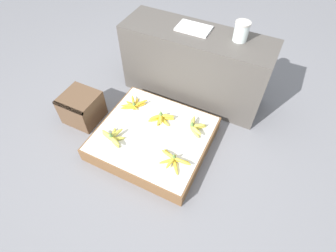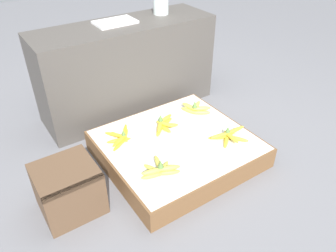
# 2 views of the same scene
# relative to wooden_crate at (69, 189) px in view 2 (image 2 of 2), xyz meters

# --- Properties ---
(ground_plane) EXTENTS (10.00, 10.00, 0.00)m
(ground_plane) POSITION_rel_wooden_crate_xyz_m (0.75, 0.03, -0.14)
(ground_plane) COLOR slate
(display_platform) EXTENTS (0.95, 0.87, 0.15)m
(display_platform) POSITION_rel_wooden_crate_xyz_m (0.75, 0.03, -0.07)
(display_platform) COLOR brown
(display_platform) RESTS_ON ground_plane
(back_vendor_table) EXTENTS (1.38, 0.44, 0.71)m
(back_vendor_table) POSITION_rel_wooden_crate_xyz_m (0.80, 0.79, 0.21)
(back_vendor_table) COLOR #4C4742
(back_vendor_table) RESTS_ON ground_plane
(wooden_crate) EXTENTS (0.32, 0.31, 0.28)m
(wooden_crate) POSITION_rel_wooden_crate_xyz_m (0.00, 0.00, 0.00)
(wooden_crate) COLOR brown
(wooden_crate) RESTS_ON ground_plane
(banana_bunch_front_left) EXTENTS (0.23, 0.18, 0.11)m
(banana_bunch_front_left) POSITION_rel_wooden_crate_xyz_m (0.48, -0.18, 0.04)
(banana_bunch_front_left) COLOR gold
(banana_bunch_front_left) RESTS_ON display_platform
(banana_bunch_front_midright) EXTENTS (0.27, 0.19, 0.09)m
(banana_bunch_front_midright) POSITION_rel_wooden_crate_xyz_m (1.04, -0.16, 0.03)
(banana_bunch_front_midright) COLOR gold
(banana_bunch_front_midright) RESTS_ON display_platform
(banana_bunch_middle_left) EXTENTS (0.21, 0.20, 0.09)m
(banana_bunch_middle_left) POSITION_rel_wooden_crate_xyz_m (0.44, 0.23, 0.03)
(banana_bunch_middle_left) COLOR gold
(banana_bunch_middle_left) RESTS_ON display_platform
(banana_bunch_middle_midleft) EXTENTS (0.22, 0.16, 0.11)m
(banana_bunch_middle_midleft) POSITION_rel_wooden_crate_xyz_m (0.75, 0.19, 0.04)
(banana_bunch_middle_midleft) COLOR gold
(banana_bunch_middle_midleft) RESTS_ON display_platform
(banana_bunch_middle_midright) EXTENTS (0.17, 0.20, 0.11)m
(banana_bunch_middle_midright) POSITION_rel_wooden_crate_xyz_m (1.06, 0.23, 0.04)
(banana_bunch_middle_midright) COLOR #DBCC4C
(banana_bunch_middle_midright) RESTS_ON display_platform
(glass_jar) EXTENTS (0.13, 0.13, 0.16)m
(glass_jar) POSITION_rel_wooden_crate_xyz_m (1.16, 0.84, 0.65)
(glass_jar) COLOR silver
(glass_jar) RESTS_ON back_vendor_table
(foam_tray_white) EXTENTS (0.29, 0.19, 0.02)m
(foam_tray_white) POSITION_rel_wooden_crate_xyz_m (0.75, 0.82, 0.58)
(foam_tray_white) COLOR white
(foam_tray_white) RESTS_ON back_vendor_table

